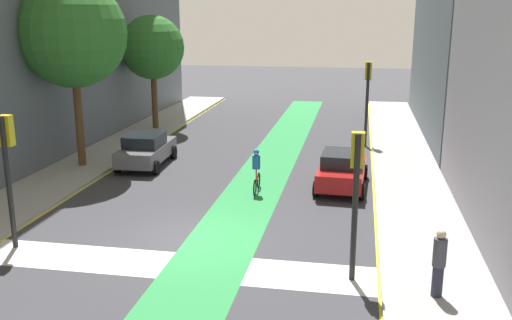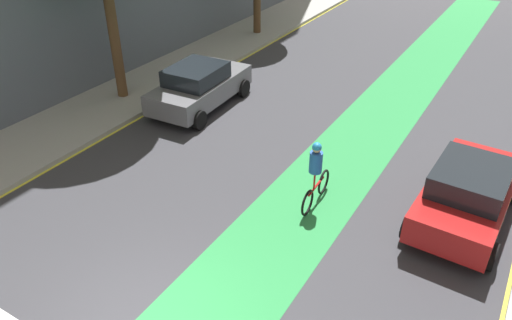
# 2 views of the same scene
# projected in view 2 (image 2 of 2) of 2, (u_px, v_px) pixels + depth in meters

# --- Properties ---
(car_grey_left_far) EXTENTS (2.18, 4.28, 1.57)m
(car_grey_left_far) POSITION_uv_depth(u_px,v_px,m) (200.00, 86.00, 17.24)
(car_grey_left_far) COLOR slate
(car_grey_left_far) RESTS_ON ground_plane
(car_red_right_far) EXTENTS (2.18, 4.28, 1.57)m
(car_red_right_far) POSITION_uv_depth(u_px,v_px,m) (468.00, 192.00, 11.79)
(car_red_right_far) COLOR #A51919
(car_red_right_far) RESTS_ON ground_plane
(cyclist_in_lane) EXTENTS (0.32, 1.73, 1.86)m
(cyclist_in_lane) POSITION_uv_depth(u_px,v_px,m) (316.00, 173.00, 12.20)
(cyclist_in_lane) COLOR black
(cyclist_in_lane) RESTS_ON ground_plane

